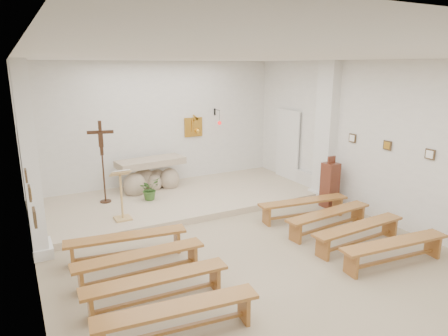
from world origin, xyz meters
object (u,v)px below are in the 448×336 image
altar (151,177)px  bench_right_fourth (395,247)px  bench_left_front (127,241)px  bench_left_third (156,284)px  lectern (121,195)px  bench_left_fourth (178,314)px  crucifix_stand (102,156)px  bench_right_second (329,217)px  bench_left_second (140,260)px  donation_pedestal (330,185)px  bench_right_front (303,205)px  bench_right_third (359,231)px

altar → bench_right_fourth: (2.48, -5.76, -0.16)m
bench_left_front → bench_left_third: 1.63m
lectern → bench_left_fourth: size_ratio=0.53×
lectern → crucifix_stand: crucifix_stand is taller
bench_right_second → bench_right_fourth: same height
bench_left_second → bench_left_fourth: (0.00, -1.63, 0.00)m
crucifix_stand → bench_left_third: 4.59m
bench_left_second → bench_left_front: bearing=90.9°
bench_right_fourth → bench_left_front: bearing=154.5°
crucifix_stand → bench_left_fourth: size_ratio=0.92×
lectern → bench_right_fourth: (3.69, -3.98, -0.38)m
bench_left_second → bench_left_third: size_ratio=1.00×
bench_left_fourth → bench_right_fourth: (4.01, 0.00, 0.00)m
donation_pedestal → bench_right_front: 1.17m
lectern → bench_left_fourth: lectern is taller
altar → bench_right_third: altar is taller
lectern → bench_right_third: bearing=-41.0°
bench_right_second → bench_left_third: (-4.01, -0.82, 0.00)m
altar → bench_left_second: altar is taller
bench_left_second → bench_right_third: size_ratio=1.00×
altar → bench_right_second: 4.81m
bench_right_front → bench_left_second: size_ratio=1.01×
donation_pedestal → altar: bearing=137.8°
crucifix_stand → bench_left_front: (-0.24, -2.85, -0.96)m
bench_right_second → bench_right_third: same height
lectern → altar: bearing=55.2°
bench_right_third → bench_left_second: bearing=166.0°
bench_right_front → bench_left_fourth: same height
bench_left_third → bench_left_fourth: (0.00, -0.82, 0.00)m
crucifix_stand → bench_left_second: size_ratio=0.93×
bench_left_second → altar: bearing=70.5°
bench_left_front → bench_right_second: same height
lectern → bench_right_fourth: lectern is taller
donation_pedestal → bench_left_second: bearing=-169.7°
altar → lectern: 2.17m
bench_right_front → bench_left_third: 4.33m
altar → donation_pedestal: size_ratio=1.45×
altar → bench_left_fourth: (-1.54, -5.76, -0.16)m
bench_left_front → bench_left_second: 0.82m
bench_right_third → bench_left_front: bearing=155.3°
lectern → bench_left_third: lectern is taller
bench_left_fourth → bench_right_fourth: same height
altar → bench_left_front: bearing=-120.9°
altar → crucifix_stand: (-1.30, -0.46, 0.80)m
crucifix_stand → bench_right_second: size_ratio=0.92×
crucifix_stand → donation_pedestal: 5.52m
bench_right_front → bench_left_second: 4.09m
bench_right_second → bench_right_third: 0.82m
bench_left_front → bench_left_second: size_ratio=1.01×
bench_right_front → bench_right_third: size_ratio=1.01×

